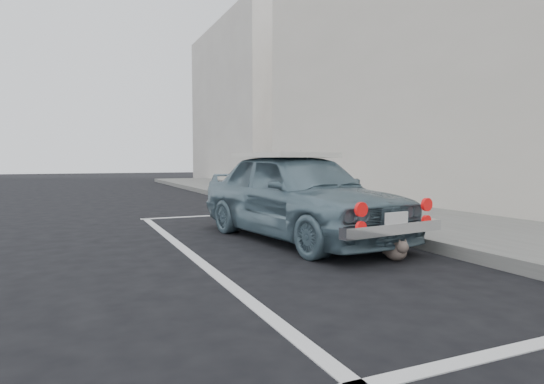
# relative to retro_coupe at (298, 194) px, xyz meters

# --- Properties ---
(ground) EXTENTS (80.00, 80.00, 0.00)m
(ground) POSITION_rel_retro_coupe_xyz_m (-0.76, -3.39, -0.64)
(ground) COLOR black
(ground) RESTS_ON ground
(sidewalk) EXTENTS (2.80, 40.00, 0.15)m
(sidewalk) POSITION_rel_retro_coupe_xyz_m (2.44, -1.39, -0.56)
(sidewalk) COLOR #62625D
(sidewalk) RESTS_ON ground
(shop_building) EXTENTS (3.50, 18.00, 7.00)m
(shop_building) POSITION_rel_retro_coupe_xyz_m (5.57, 0.61, 2.85)
(shop_building) COLOR beige
(shop_building) RESTS_ON ground
(building_far) EXTENTS (3.50, 10.00, 8.00)m
(building_far) POSITION_rel_retro_coupe_xyz_m (5.59, 16.61, 3.36)
(building_far) COLOR #BDB4AB
(building_far) RESTS_ON ground
(pline_front) EXTENTS (3.00, 0.12, 0.01)m
(pline_front) POSITION_rel_retro_coupe_xyz_m (-0.26, 3.11, -0.63)
(pline_front) COLOR silver
(pline_front) RESTS_ON ground
(pline_side) EXTENTS (0.12, 7.00, 0.01)m
(pline_side) POSITION_rel_retro_coupe_xyz_m (-1.66, -0.39, -0.63)
(pline_side) COLOR silver
(pline_side) RESTS_ON ground
(retro_coupe) EXTENTS (1.97, 3.87, 1.26)m
(retro_coupe) POSITION_rel_retro_coupe_xyz_m (0.00, 0.00, 0.00)
(retro_coupe) COLOR slate
(retro_coupe) RESTS_ON ground
(cat) EXTENTS (0.27, 0.49, 0.27)m
(cat) POSITION_rel_retro_coupe_xyz_m (0.37, -1.68, -0.52)
(cat) COLOR #675E4F
(cat) RESTS_ON ground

